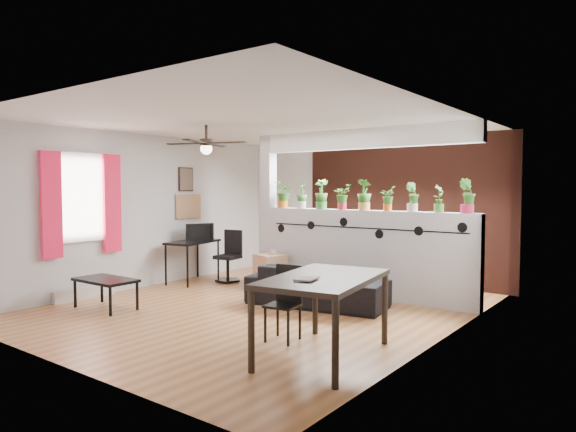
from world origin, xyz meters
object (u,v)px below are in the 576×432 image
Objects in this scene: potted_plant_7 at (439,197)px; folding_chair at (286,296)px; potted_plant_6 at (413,196)px; potted_plant_2 at (321,193)px; computer_desk at (193,245)px; potted_plant_4 at (364,194)px; cup at (272,252)px; dining_table at (324,285)px; sofa at (317,287)px; potted_plant_5 at (388,198)px; cube_shelf at (270,271)px; potted_plant_8 at (467,195)px; ceiling_fan at (206,145)px; potted_plant_1 at (302,195)px; potted_plant_0 at (283,194)px; office_chair at (230,260)px; coffee_table at (106,282)px; potted_plant_3 at (342,196)px.

potted_plant_7 is 2.86m from folding_chair.
potted_plant_6 is at bearing 180.00° from potted_plant_7.
computer_desk is (-2.26, -0.75, -0.93)m from potted_plant_2.
potted_plant_4 is 4.19× the size of cup.
sofa is at bearing 125.37° from dining_table.
potted_plant_2 is 1.31× the size of potted_plant_5.
cube_shelf is at bearing -170.31° from potted_plant_5.
cube_shelf is (-3.18, -0.34, -1.32)m from potted_plant_8.
ceiling_fan is at bearing -137.94° from potted_plant_5.
potted_plant_4 is at bearing 0.00° from potted_plant_1.
sofa is 2.27× the size of folding_chair.
ceiling_fan is 2.59× the size of potted_plant_0.
computer_desk is at bearing -168.95° from potted_plant_6.
potted_plant_8 is at bearing -0.00° from potted_plant_5.
potted_plant_8 is at bearing -0.00° from potted_plant_4.
potted_plant_5 reaches higher than sofa.
potted_plant_7 reaches higher than office_chair.
computer_desk is 1.22× the size of coffee_table.
potted_plant_4 is 1.87m from cup.
potted_plant_4 is (1.58, 0.00, 0.01)m from potted_plant_0.
potted_plant_3 reaches higher than cube_shelf.
potted_plant_3 is 1.09× the size of potted_plant_5.
potted_plant_6 is 2.74m from cube_shelf.
potted_plant_0 reaches higher than potted_plant_7.
potted_plant_1 reaches higher than computer_desk.
potted_plant_1 reaches higher than potted_plant_3.
ceiling_fan is at bearing -123.80° from potted_plant_3.
folding_chair is (-0.67, 0.26, -0.24)m from dining_table.
potted_plant_8 is (1.18, -0.00, 0.05)m from potted_plant_5.
potted_plant_0 is 1.14× the size of potted_plant_3.
ceiling_fan is 2.78× the size of potted_plant_6.
potted_plant_7 is at bearing 0.00° from potted_plant_5.
ceiling_fan reaches higher than computer_desk.
potted_plant_1 reaches higher than coffee_table.
potted_plant_8 is at bearing 35.28° from coffee_table.
potted_plant_1 is 1.10× the size of potted_plant_5.
cube_shelf is at bearing -171.89° from potted_plant_6.
potted_plant_2 is 1.23× the size of potted_plant_7.
dining_table is at bearing -46.52° from potted_plant_0.
cube_shelf is at bearing 180.00° from cup.
sofa is at bearing -123.36° from potted_plant_5.
potted_plant_3 is (1.19, 0.00, -0.03)m from potted_plant_0.
potted_plant_3 is (0.40, 0.00, -0.04)m from potted_plant_2.
potted_plant_5 is 0.23× the size of dining_table.
potted_plant_0 is 0.28× the size of dining_table.
potted_plant_8 is (2.37, -0.00, -0.00)m from potted_plant_2.
potted_plant_4 reaches higher than potted_plant_7.
office_chair is (-2.30, 0.62, 0.13)m from sofa.
potted_plant_0 is 0.24× the size of sofa.
ceiling_fan is 2.51m from potted_plant_4.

